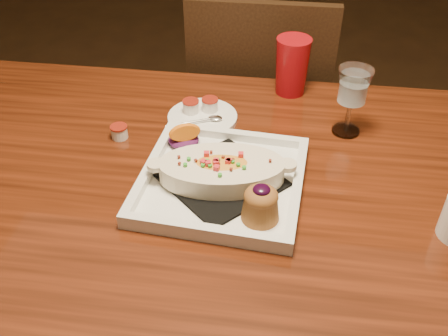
# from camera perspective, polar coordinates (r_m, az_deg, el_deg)

# --- Properties ---
(table) EXTENTS (1.50, 0.90, 0.75)m
(table) POSITION_cam_1_polar(r_m,az_deg,el_deg) (1.03, 1.43, -6.45)
(table) COLOR maroon
(table) RESTS_ON floor
(chair_far) EXTENTS (0.42, 0.42, 0.93)m
(chair_far) POSITION_cam_1_polar(r_m,az_deg,el_deg) (1.61, 4.04, 5.65)
(chair_far) COLOR black
(chair_far) RESTS_ON floor
(plate) EXTENTS (0.33, 0.33, 0.08)m
(plate) POSITION_cam_1_polar(r_m,az_deg,el_deg) (0.95, -0.00, -0.97)
(plate) COLOR white
(plate) RESTS_ON table
(goblet) EXTENTS (0.07, 0.07, 0.15)m
(goblet) POSITION_cam_1_polar(r_m,az_deg,el_deg) (1.09, 14.53, 8.67)
(goblet) COLOR silver
(goblet) RESTS_ON table
(saucer) EXTENTS (0.16, 0.16, 0.11)m
(saucer) POSITION_cam_1_polar(r_m,az_deg,el_deg) (1.15, -2.61, 6.04)
(saucer) COLOR white
(saucer) RESTS_ON table
(creamer_loose) EXTENTS (0.04, 0.04, 0.03)m
(creamer_loose) POSITION_cam_1_polar(r_m,az_deg,el_deg) (1.11, -11.88, 4.08)
(creamer_loose) COLOR white
(creamer_loose) RESTS_ON table
(red_tumbler) EXTENTS (0.08, 0.08, 0.14)m
(red_tumbler) POSITION_cam_1_polar(r_m,az_deg,el_deg) (1.25, 7.78, 11.46)
(red_tumbler) COLOR #A70B13
(red_tumbler) RESTS_ON table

